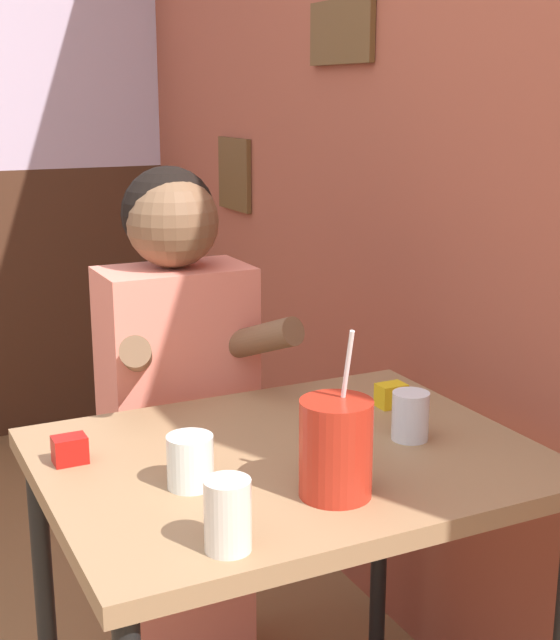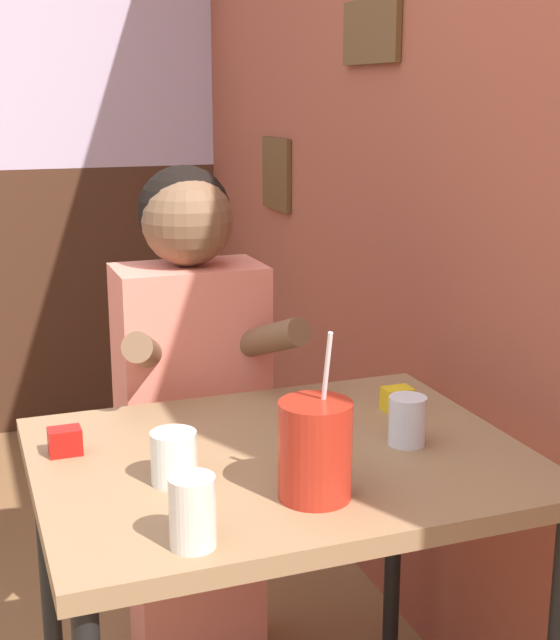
# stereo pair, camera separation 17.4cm
# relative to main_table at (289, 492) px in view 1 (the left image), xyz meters

# --- Properties ---
(brick_wall_right) EXTENTS (0.08, 4.58, 2.70)m
(brick_wall_right) POSITION_rel_main_table_xyz_m (0.56, 0.99, 0.68)
(brick_wall_right) COLOR #9E4C38
(brick_wall_right) RESTS_ON ground_plane
(main_table) EXTENTS (0.90, 0.71, 0.75)m
(main_table) POSITION_rel_main_table_xyz_m (0.00, 0.00, 0.00)
(main_table) COLOR #93704C
(main_table) RESTS_ON ground_plane
(person_seated) EXTENTS (0.42, 0.41, 1.24)m
(person_seated) POSITION_rel_main_table_xyz_m (-0.04, 0.50, -0.01)
(person_seated) COLOR #EA7F6B
(person_seated) RESTS_ON ground_plane
(cocktail_pitcher) EXTENTS (0.12, 0.12, 0.28)m
(cocktail_pitcher) POSITION_rel_main_table_xyz_m (-0.01, -0.19, 0.16)
(cocktail_pitcher) COLOR #B22819
(cocktail_pitcher) RESTS_ON main_table
(glass_near_pitcher) EXTENTS (0.07, 0.07, 0.09)m
(glass_near_pitcher) POSITION_rel_main_table_xyz_m (0.24, -0.04, 0.13)
(glass_near_pitcher) COLOR silver
(glass_near_pitcher) RESTS_ON main_table
(glass_center) EXTENTS (0.08, 0.08, 0.09)m
(glass_center) POSITION_rel_main_table_xyz_m (-0.22, -0.06, 0.13)
(glass_center) COLOR silver
(glass_center) RESTS_ON main_table
(glass_far_side) EXTENTS (0.07, 0.07, 0.11)m
(glass_far_side) POSITION_rel_main_table_xyz_m (-0.24, -0.28, 0.13)
(glass_far_side) COLOR silver
(glass_far_side) RESTS_ON main_table
(condiment_ketchup) EXTENTS (0.06, 0.04, 0.05)m
(condiment_ketchup) POSITION_rel_main_table_xyz_m (-0.38, 0.13, 0.10)
(condiment_ketchup) COLOR #B7140F
(condiment_ketchup) RESTS_ON main_table
(condiment_mustard) EXTENTS (0.06, 0.04, 0.05)m
(condiment_mustard) POSITION_rel_main_table_xyz_m (0.31, 0.13, 0.10)
(condiment_mustard) COLOR yellow
(condiment_mustard) RESTS_ON main_table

